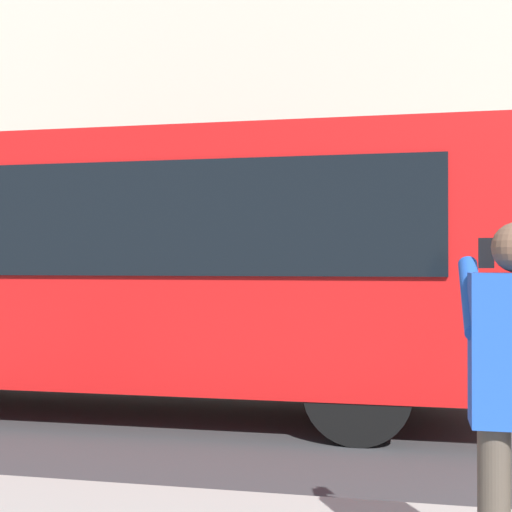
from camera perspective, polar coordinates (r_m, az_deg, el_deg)
The scene contains 3 objects.
ground_plane at distance 8.44m, azimuth 18.20°, elevation -11.94°, with size 60.00×60.00×0.00m, color #38383A.
building_facade_far at distance 15.66m, azimuth 15.43°, elevation 15.47°, with size 28.00×1.55×12.00m.
red_bus at distance 8.58m, azimuth -12.01°, elevation -0.46°, with size 9.05×2.54×3.08m.
Camera 1 is at (0.88, 8.23, 1.67)m, focal length 51.01 mm.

